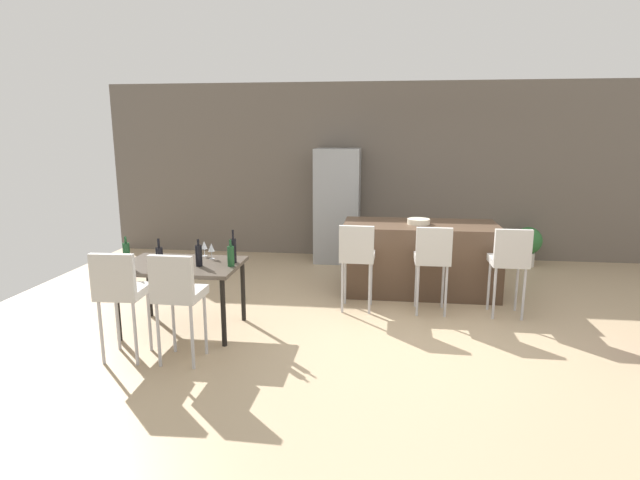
{
  "coord_description": "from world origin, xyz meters",
  "views": [
    {
      "loc": [
        -0.25,
        -5.48,
        2.1
      ],
      "look_at": [
        -0.98,
        0.34,
        0.85
      ],
      "focal_mm": 28.61,
      "sensor_mm": 36.0,
      "label": 1
    }
  ],
  "objects_px": {
    "wine_bottle_middle": "(231,256)",
    "potted_plant": "(528,243)",
    "wine_bottle_end": "(233,250)",
    "kitchen_island": "(419,258)",
    "dining_table": "(182,270)",
    "dining_chair_near": "(120,289)",
    "wine_bottle_inner": "(127,255)",
    "wine_bottle_near": "(160,259)",
    "bar_chair_right": "(510,258)",
    "wine_glass_left": "(211,248)",
    "fruit_bowl": "(419,221)",
    "refrigerator": "(337,205)",
    "wine_glass_right": "(204,245)",
    "bar_chair_left": "(357,254)",
    "dining_chair_far": "(177,291)",
    "bar_chair_middle": "(433,256)",
    "wine_bottle_far": "(199,255)"
  },
  "relations": [
    {
      "from": "kitchen_island",
      "to": "dining_table",
      "type": "xyz_separation_m",
      "value": [
        -2.59,
        -1.7,
        0.21
      ]
    },
    {
      "from": "wine_bottle_far",
      "to": "wine_bottle_inner",
      "type": "xyz_separation_m",
      "value": [
        -0.71,
        -0.15,
        0.02
      ]
    },
    {
      "from": "wine_bottle_near",
      "to": "wine_glass_left",
      "type": "bearing_deg",
      "value": 58.26
    },
    {
      "from": "dining_table",
      "to": "wine_glass_right",
      "type": "bearing_deg",
      "value": 69.09
    },
    {
      "from": "wine_bottle_near",
      "to": "refrigerator",
      "type": "relative_size",
      "value": 0.18
    },
    {
      "from": "fruit_bowl",
      "to": "wine_bottle_end",
      "type": "bearing_deg",
      "value": -142.41
    },
    {
      "from": "wine_glass_right",
      "to": "bar_chair_left",
      "type": "bearing_deg",
      "value": 16.68
    },
    {
      "from": "dining_chair_far",
      "to": "wine_glass_left",
      "type": "xyz_separation_m",
      "value": [
        -0.02,
        1.02,
        0.17
      ]
    },
    {
      "from": "wine_bottle_far",
      "to": "refrigerator",
      "type": "bearing_deg",
      "value": 71.25
    },
    {
      "from": "bar_chair_middle",
      "to": "wine_glass_right",
      "type": "xyz_separation_m",
      "value": [
        -2.55,
        -0.5,
        0.17
      ]
    },
    {
      "from": "bar_chair_middle",
      "to": "dining_chair_far",
      "type": "relative_size",
      "value": 1.0
    },
    {
      "from": "kitchen_island",
      "to": "fruit_bowl",
      "type": "relative_size",
      "value": 6.84
    },
    {
      "from": "bar_chair_right",
      "to": "dining_chair_far",
      "type": "height_order",
      "value": "same"
    },
    {
      "from": "wine_glass_right",
      "to": "potted_plant",
      "type": "distance_m",
      "value": 5.17
    },
    {
      "from": "bar_chair_middle",
      "to": "dining_table",
      "type": "bearing_deg",
      "value": -162.43
    },
    {
      "from": "wine_bottle_inner",
      "to": "wine_bottle_near",
      "type": "height_order",
      "value": "wine_bottle_near"
    },
    {
      "from": "wine_bottle_inner",
      "to": "fruit_bowl",
      "type": "xyz_separation_m",
      "value": [
        3.04,
        1.9,
        0.08
      ]
    },
    {
      "from": "bar_chair_middle",
      "to": "dining_table",
      "type": "distance_m",
      "value": 2.81
    },
    {
      "from": "kitchen_island",
      "to": "refrigerator",
      "type": "height_order",
      "value": "refrigerator"
    },
    {
      "from": "wine_bottle_middle",
      "to": "wine_bottle_near",
      "type": "relative_size",
      "value": 0.83
    },
    {
      "from": "wine_bottle_inner",
      "to": "wine_bottle_near",
      "type": "bearing_deg",
      "value": -13.44
    },
    {
      "from": "wine_glass_left",
      "to": "fruit_bowl",
      "type": "relative_size",
      "value": 0.59
    },
    {
      "from": "dining_chair_near",
      "to": "wine_bottle_near",
      "type": "xyz_separation_m",
      "value": [
        0.19,
        0.46,
        0.17
      ]
    },
    {
      "from": "kitchen_island",
      "to": "bar_chair_middle",
      "type": "relative_size",
      "value": 1.91
    },
    {
      "from": "bar_chair_right",
      "to": "dining_chair_near",
      "type": "height_order",
      "value": "same"
    },
    {
      "from": "kitchen_island",
      "to": "dining_chair_far",
      "type": "xyz_separation_m",
      "value": [
        -2.31,
        -2.49,
        0.24
      ]
    },
    {
      "from": "wine_bottle_middle",
      "to": "potted_plant",
      "type": "relative_size",
      "value": 0.44
    },
    {
      "from": "wine_bottle_end",
      "to": "bar_chair_right",
      "type": "bearing_deg",
      "value": 13.71
    },
    {
      "from": "bar_chair_left",
      "to": "bar_chair_middle",
      "type": "height_order",
      "value": "same"
    },
    {
      "from": "bar_chair_right",
      "to": "wine_bottle_middle",
      "type": "distance_m",
      "value": 3.12
    },
    {
      "from": "wine_bottle_far",
      "to": "wine_bottle_middle",
      "type": "distance_m",
      "value": 0.33
    },
    {
      "from": "refrigerator",
      "to": "potted_plant",
      "type": "xyz_separation_m",
      "value": [
        3.03,
        -0.01,
        -0.55
      ]
    },
    {
      "from": "dining_chair_near",
      "to": "wine_bottle_far",
      "type": "xyz_separation_m",
      "value": [
        0.5,
        0.71,
        0.16
      ]
    },
    {
      "from": "refrigerator",
      "to": "wine_bottle_inner",
      "type": "bearing_deg",
      "value": -117.84
    },
    {
      "from": "wine_glass_right",
      "to": "refrigerator",
      "type": "bearing_deg",
      "value": 67.23
    },
    {
      "from": "bar_chair_left",
      "to": "potted_plant",
      "type": "xyz_separation_m",
      "value": [
        2.58,
        2.4,
        -0.33
      ]
    },
    {
      "from": "potted_plant",
      "to": "wine_bottle_end",
      "type": "bearing_deg",
      "value": -140.87
    },
    {
      "from": "bar_chair_middle",
      "to": "bar_chair_right",
      "type": "distance_m",
      "value": 0.86
    },
    {
      "from": "refrigerator",
      "to": "fruit_bowl",
      "type": "relative_size",
      "value": 6.29
    },
    {
      "from": "bar_chair_right",
      "to": "bar_chair_left",
      "type": "bearing_deg",
      "value": 180.0
    },
    {
      "from": "wine_bottle_inner",
      "to": "potted_plant",
      "type": "height_order",
      "value": "wine_bottle_inner"
    },
    {
      "from": "dining_chair_near",
      "to": "wine_bottle_middle",
      "type": "bearing_deg",
      "value": 42.0
    },
    {
      "from": "wine_bottle_end",
      "to": "potted_plant",
      "type": "height_order",
      "value": "wine_bottle_end"
    },
    {
      "from": "bar_chair_right",
      "to": "fruit_bowl",
      "type": "height_order",
      "value": "bar_chair_right"
    },
    {
      "from": "wine_bottle_end",
      "to": "fruit_bowl",
      "type": "distance_m",
      "value": 2.56
    },
    {
      "from": "bar_chair_left",
      "to": "wine_bottle_far",
      "type": "xyz_separation_m",
      "value": [
        -1.58,
        -0.92,
        0.16
      ]
    },
    {
      "from": "wine_bottle_inner",
      "to": "kitchen_island",
      "type": "bearing_deg",
      "value": 32.09
    },
    {
      "from": "dining_table",
      "to": "bar_chair_right",
      "type": "bearing_deg",
      "value": 13.48
    },
    {
      "from": "wine_bottle_middle",
      "to": "wine_bottle_inner",
      "type": "height_order",
      "value": "wine_bottle_inner"
    },
    {
      "from": "wine_bottle_near",
      "to": "wine_glass_right",
      "type": "height_order",
      "value": "wine_bottle_near"
    }
  ]
}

